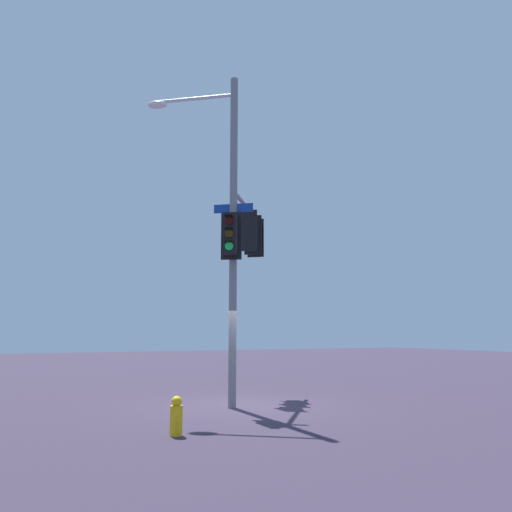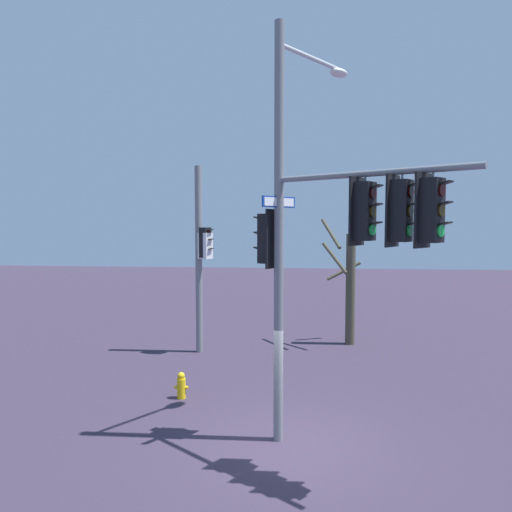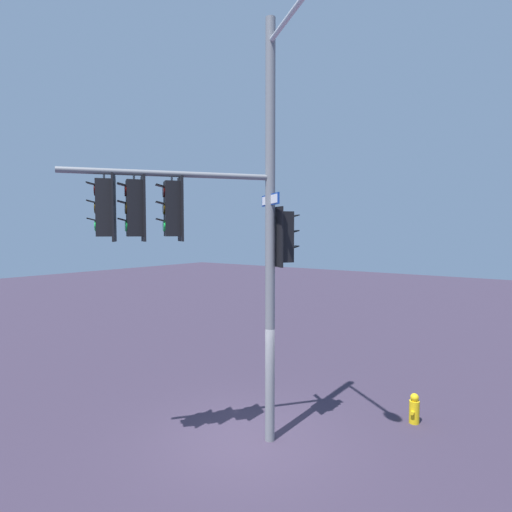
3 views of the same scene
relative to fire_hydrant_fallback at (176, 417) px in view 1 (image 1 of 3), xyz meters
The scene contains 3 objects.
ground_plane 4.05m from the fire_hydrant_fallback, 40.79° to the right, with size 80.00×80.00×0.00m, color #342B3C.
main_signal_pole_assembly 6.71m from the fire_hydrant_fallback, 37.63° to the right, with size 4.01×4.77×9.12m.
fire_hydrant_fallback is the anchor object (origin of this frame).
Camera 1 is at (-12.53, 5.46, 1.92)m, focal length 34.86 mm.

